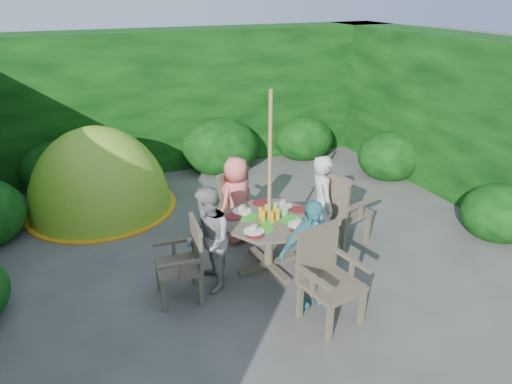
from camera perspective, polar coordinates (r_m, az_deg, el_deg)
name	(u,v)px	position (r m, az deg, el deg)	size (l,w,h in m)	color
ground	(262,262)	(5.84, 0.74, -8.75)	(60.00, 60.00, 0.00)	#4B4843
hedge_enclosure	(224,138)	(6.44, -4.00, 6.74)	(9.00, 9.00, 2.50)	black
patio_table	(269,226)	(5.48, 1.67, -4.29)	(1.31, 1.31, 0.81)	#473E2E
parasol_pole	(270,185)	(5.24, 1.71, 0.84)	(0.04, 0.04, 2.20)	olive
garden_chair_right	(339,207)	(6.07, 10.38, -1.88)	(0.68, 0.73, 1.02)	#473E2E
garden_chair_left	(184,260)	(5.08, -8.93, -8.41)	(0.51, 0.56, 0.87)	#473E2E
garden_chair_back	(227,199)	(6.37, -3.61, -0.84)	(0.67, 0.63, 0.91)	#473E2E
garden_chair_front	(327,275)	(4.75, 8.85, -10.21)	(0.67, 0.62, 0.96)	#473E2E
child_right	(322,204)	(5.86, 8.25, -1.55)	(0.48, 0.31, 1.31)	silver
child_left	(208,240)	(5.11, -5.96, -5.98)	(0.60, 0.47, 1.24)	#9E9D99
child_back	(237,200)	(6.07, -2.44, -0.97)	(0.58, 0.38, 1.19)	#FF7269
child_front	(310,253)	(4.89, 6.76, -7.61)	(0.72, 0.30, 1.23)	teal
dome_tent	(103,208)	(7.57, -18.57, -1.94)	(2.65, 2.65, 2.61)	#90D328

